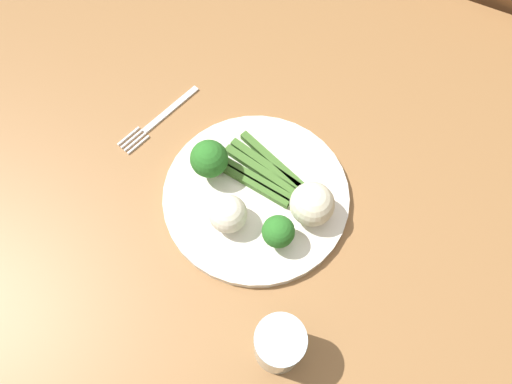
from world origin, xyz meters
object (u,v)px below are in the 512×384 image
(cauliflower_near_fork, at_px, (312,204))
(fork, at_px, (160,119))
(dining_table, at_px, (268,215))
(cauliflower_front_left, at_px, (228,214))
(broccoli_back_right, at_px, (209,159))
(broccoli_right, at_px, (278,232))
(chair, at_px, (441,48))
(water_glass, at_px, (279,345))
(plate, at_px, (256,196))
(asparagus_bundle, at_px, (261,171))

(cauliflower_near_fork, height_order, fork, cauliflower_near_fork)
(dining_table, distance_m, cauliflower_front_left, 0.16)
(broccoli_back_right, bearing_deg, broccoli_right, 158.65)
(broccoli_back_right, height_order, cauliflower_near_fork, broccoli_back_right)
(chair, xyz_separation_m, water_glass, (0.05, 0.87, 0.31))
(plate, distance_m, broccoli_right, 0.09)
(broccoli_back_right, bearing_deg, dining_table, -169.70)
(broccoli_back_right, height_order, cauliflower_front_left, broccoli_back_right)
(dining_table, height_order, water_glass, water_glass)
(broccoli_right, relative_size, cauliflower_front_left, 1.02)
(cauliflower_near_fork, xyz_separation_m, water_glass, (-0.04, 0.19, -0.00))
(broccoli_right, height_order, fork, broccoli_right)
(asparagus_bundle, xyz_separation_m, fork, (0.20, -0.02, -0.02))
(water_glass, bearing_deg, broccoli_back_right, -42.73)
(broccoli_back_right, xyz_separation_m, fork, (0.13, -0.05, -0.05))
(cauliflower_near_fork, bearing_deg, water_glass, 101.85)
(plate, distance_m, fork, 0.21)
(broccoli_right, height_order, water_glass, water_glass)
(cauliflower_near_fork, relative_size, cauliflower_front_left, 1.15)
(broccoli_right, relative_size, fork, 0.34)
(cauliflower_front_left, distance_m, fork, 0.23)
(plate, bearing_deg, asparagus_bundle, -75.87)
(fork, bearing_deg, cauliflower_front_left, 75.12)
(broccoli_right, bearing_deg, cauliflower_near_fork, -112.68)
(dining_table, relative_size, chair, 1.56)
(fork, distance_m, water_glass, 0.41)
(asparagus_bundle, distance_m, fork, 0.20)
(dining_table, distance_m, asparagus_bundle, 0.12)
(broccoli_right, xyz_separation_m, broccoli_back_right, (0.14, -0.05, 0.01))
(dining_table, relative_size, cauliflower_near_fork, 21.22)
(cauliflower_front_left, bearing_deg, fork, -30.66)
(dining_table, xyz_separation_m, asparagus_bundle, (0.02, -0.02, 0.12))
(broccoli_back_right, relative_size, water_glass, 0.75)
(dining_table, bearing_deg, water_glass, 118.74)
(dining_table, height_order, cauliflower_front_left, cauliflower_front_left)
(dining_table, height_order, asparagus_bundle, asparagus_bundle)
(broccoli_right, bearing_deg, chair, -98.81)
(plate, distance_m, cauliflower_near_fork, 0.09)
(asparagus_bundle, bearing_deg, cauliflower_front_left, 96.01)
(plate, distance_m, cauliflower_front_left, 0.07)
(chair, xyz_separation_m, fork, (0.38, 0.63, 0.26))
(plate, height_order, asparagus_bundle, asparagus_bundle)
(fork, bearing_deg, asparagus_bundle, 99.62)
(plate, relative_size, cauliflower_near_fork, 4.38)
(dining_table, xyz_separation_m, plate, (0.01, 0.02, 0.10))
(broccoli_right, height_order, broccoli_back_right, broccoli_back_right)
(asparagus_bundle, distance_m, broccoli_back_right, 0.08)
(asparagus_bundle, height_order, broccoli_right, broccoli_right)
(chair, bearing_deg, dining_table, 82.25)
(plate, relative_size, broccoli_right, 4.96)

